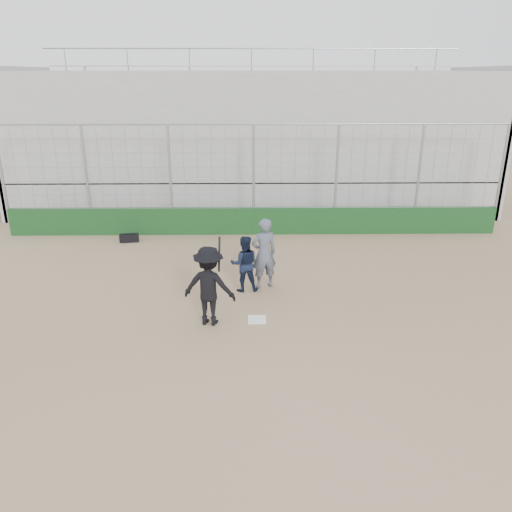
{
  "coord_description": "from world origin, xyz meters",
  "views": [
    {
      "loc": [
        -0.2,
        -10.88,
        5.63
      ],
      "look_at": [
        0.0,
        1.4,
        1.15
      ],
      "focal_mm": 35.0,
      "sensor_mm": 36.0,
      "label": 1
    }
  ],
  "objects_px": {
    "catcher_crouched": "(244,273)",
    "batter_at_plate": "(209,286)",
    "equipment_bag": "(129,238)",
    "umpire": "(264,257)"
  },
  "relations": [
    {
      "from": "catcher_crouched",
      "to": "batter_at_plate",
      "type": "bearing_deg",
      "value": -113.59
    },
    {
      "from": "catcher_crouched",
      "to": "equipment_bag",
      "type": "height_order",
      "value": "catcher_crouched"
    },
    {
      "from": "catcher_crouched",
      "to": "equipment_bag",
      "type": "relative_size",
      "value": 1.56
    },
    {
      "from": "umpire",
      "to": "equipment_bag",
      "type": "bearing_deg",
      "value": -62.17
    },
    {
      "from": "catcher_crouched",
      "to": "umpire",
      "type": "height_order",
      "value": "umpire"
    },
    {
      "from": "batter_at_plate",
      "to": "equipment_bag",
      "type": "height_order",
      "value": "batter_at_plate"
    },
    {
      "from": "equipment_bag",
      "to": "umpire",
      "type": "bearing_deg",
      "value": -41.17
    },
    {
      "from": "umpire",
      "to": "equipment_bag",
      "type": "distance_m",
      "value": 6.27
    },
    {
      "from": "equipment_bag",
      "to": "catcher_crouched",
      "type": "bearing_deg",
      "value": -46.48
    },
    {
      "from": "batter_at_plate",
      "to": "catcher_crouched",
      "type": "distance_m",
      "value": 2.08
    }
  ]
}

